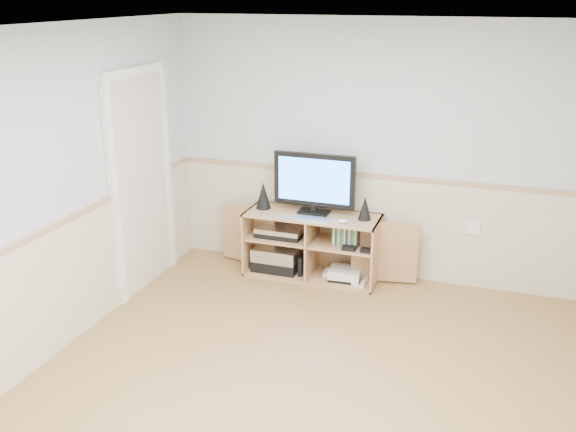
# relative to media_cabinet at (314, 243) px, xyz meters

# --- Properties ---
(room) EXTENTS (4.04, 4.54, 2.54)m
(room) POSITION_rel_media_cabinet_xyz_m (0.45, -1.91, 0.88)
(room) COLOR #AD894D
(room) RESTS_ON ground
(media_cabinet) EXTENTS (2.06, 0.49, 0.65)m
(media_cabinet) POSITION_rel_media_cabinet_xyz_m (0.00, 0.00, 0.00)
(media_cabinet) COLOR tan
(media_cabinet) RESTS_ON floor
(monitor) EXTENTS (0.81, 0.18, 0.60)m
(monitor) POSITION_rel_media_cabinet_xyz_m (-0.00, -0.01, 0.64)
(monitor) COLOR black
(monitor) RESTS_ON media_cabinet
(speaker_left) EXTENTS (0.15, 0.15, 0.27)m
(speaker_left) POSITION_rel_media_cabinet_xyz_m (-0.52, -0.04, 0.45)
(speaker_left) COLOR black
(speaker_left) RESTS_ON media_cabinet
(speaker_right) EXTENTS (0.13, 0.13, 0.23)m
(speaker_right) POSITION_rel_media_cabinet_xyz_m (0.51, -0.04, 0.43)
(speaker_right) COLOR black
(speaker_right) RESTS_ON media_cabinet
(keyboard) EXTENTS (0.33, 0.15, 0.01)m
(keyboard) POSITION_rel_media_cabinet_xyz_m (0.04, -0.20, 0.32)
(keyboard) COLOR silver
(keyboard) RESTS_ON media_cabinet
(mouse) EXTENTS (0.11, 0.08, 0.04)m
(mouse) POSITION_rel_media_cabinet_xyz_m (0.34, -0.20, 0.34)
(mouse) COLOR white
(mouse) RESTS_ON media_cabinet
(av_components) EXTENTS (0.53, 0.34, 0.47)m
(av_components) POSITION_rel_media_cabinet_xyz_m (-0.35, -0.06, -0.11)
(av_components) COLOR black
(av_components) RESTS_ON media_cabinet
(game_consoles) EXTENTS (0.45, 0.30, 0.11)m
(game_consoles) POSITION_rel_media_cabinet_xyz_m (0.34, -0.07, -0.26)
(game_consoles) COLOR white
(game_consoles) RESTS_ON media_cabinet
(game_cases) EXTENTS (0.26, 0.14, 0.19)m
(game_cases) POSITION_rel_media_cabinet_xyz_m (0.35, -0.08, 0.15)
(game_cases) COLOR #3F8C3F
(game_cases) RESTS_ON media_cabinet
(wall_outlet) EXTENTS (0.12, 0.03, 0.12)m
(wall_outlet) POSITION_rel_media_cabinet_xyz_m (1.51, 0.20, 0.27)
(wall_outlet) COLOR white
(wall_outlet) RESTS_ON wall_back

